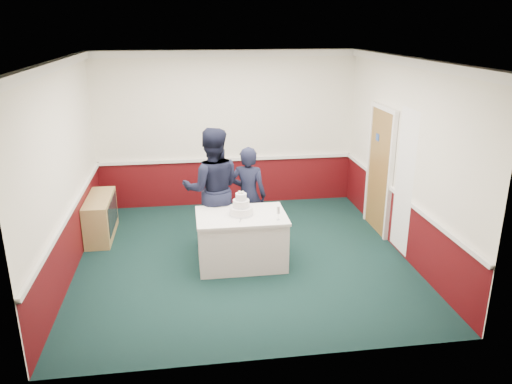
{
  "coord_description": "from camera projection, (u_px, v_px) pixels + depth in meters",
  "views": [
    {
      "loc": [
        -0.8,
        -6.98,
        3.47
      ],
      "look_at": [
        0.2,
        -0.1,
        1.1
      ],
      "focal_mm": 35.0,
      "sensor_mm": 36.0,
      "label": 1
    }
  ],
  "objects": [
    {
      "name": "room_shell",
      "position": [
        242.0,
        125.0,
        7.71
      ],
      "size": [
        5.0,
        5.0,
        3.0
      ],
      "color": "white",
      "rests_on": "ground"
    },
    {
      "name": "sideboard",
      "position": [
        101.0,
        217.0,
        8.43
      ],
      "size": [
        0.41,
        1.2,
        0.7
      ],
      "color": "#A1824E",
      "rests_on": "ground"
    },
    {
      "name": "champagne_flute",
      "position": [
        278.0,
        211.0,
        7.09
      ],
      "size": [
        0.05,
        0.05,
        0.21
      ],
      "color": "silver",
      "rests_on": "cake_table"
    },
    {
      "name": "ground",
      "position": [
        243.0,
        257.0,
        7.77
      ],
      "size": [
        5.0,
        5.0,
        0.0
      ],
      "primitive_type": "plane",
      "color": "#122E2B",
      "rests_on": "ground"
    },
    {
      "name": "wedding_cake",
      "position": [
        241.0,
        208.0,
        7.29
      ],
      "size": [
        0.35,
        0.35,
        0.36
      ],
      "color": "white",
      "rests_on": "cake_table"
    },
    {
      "name": "person_woman",
      "position": [
        248.0,
        195.0,
        8.08
      ],
      "size": [
        0.69,
        0.56,
        1.62
      ],
      "primitive_type": "imported",
      "rotation": [
        0.0,
        0.0,
        2.8
      ],
      "color": "black",
      "rests_on": "ground"
    },
    {
      "name": "cake_table",
      "position": [
        241.0,
        239.0,
        7.45
      ],
      "size": [
        1.32,
        0.92,
        0.79
      ],
      "color": "white",
      "rests_on": "ground"
    },
    {
      "name": "cake_knife",
      "position": [
        241.0,
        220.0,
        7.14
      ],
      "size": [
        0.07,
        0.22,
        0.0
      ],
      "primitive_type": "cube",
      "rotation": [
        0.0,
        0.0,
        -0.26
      ],
      "color": "silver",
      "rests_on": "cake_table"
    },
    {
      "name": "person_man",
      "position": [
        212.0,
        189.0,
        7.86
      ],
      "size": [
        0.98,
        0.78,
        1.96
      ],
      "primitive_type": "imported",
      "rotation": [
        0.0,
        0.0,
        3.1
      ],
      "color": "black",
      "rests_on": "ground"
    }
  ]
}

